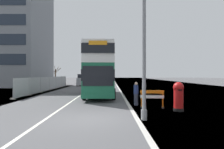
# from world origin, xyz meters

# --- Properties ---
(ground) EXTENTS (140.00, 280.00, 0.10)m
(ground) POSITION_xyz_m (0.57, 0.16, -0.05)
(ground) COLOR #4C4C4F
(double_decker_bus) EXTENTS (3.00, 10.75, 4.94)m
(double_decker_bus) POSITION_xyz_m (-0.03, 10.65, 2.63)
(double_decker_bus) COLOR #196042
(double_decker_bus) RESTS_ON ground
(lamppost_foreground) EXTENTS (0.29, 0.70, 7.74)m
(lamppost_foreground) POSITION_xyz_m (2.66, -0.26, 3.64)
(lamppost_foreground) COLOR gray
(lamppost_foreground) RESTS_ON ground
(red_pillar_postbox) EXTENTS (0.63, 0.63, 1.74)m
(red_pillar_postbox) POSITION_xyz_m (5.12, 2.06, 0.96)
(red_pillar_postbox) COLOR black
(red_pillar_postbox) RESTS_ON ground
(roadworks_barrier) EXTENTS (1.57, 0.68, 1.16)m
(roadworks_barrier) POSITION_xyz_m (3.76, 3.19, 0.72)
(roadworks_barrier) COLOR orange
(roadworks_barrier) RESTS_ON ground
(construction_site_fence) EXTENTS (0.44, 20.60, 1.93)m
(construction_site_fence) POSITION_xyz_m (-7.53, 17.88, 0.92)
(construction_site_fence) COLOR #A8AAAD
(construction_site_fence) RESTS_ON ground
(car_oncoming_near) EXTENTS (1.91, 4.00, 2.30)m
(car_oncoming_near) POSITION_xyz_m (-4.61, 29.87, 1.08)
(car_oncoming_near) COLOR gray
(car_oncoming_near) RESTS_ON ground
(car_receding_mid) EXTENTS (2.09, 4.01, 2.08)m
(car_receding_mid) POSITION_xyz_m (-0.03, 37.73, 0.98)
(car_receding_mid) COLOR black
(car_receding_mid) RESTS_ON ground
(car_receding_far) EXTENTS (2.07, 3.87, 2.29)m
(car_receding_far) POSITION_xyz_m (0.02, 44.46, 1.08)
(car_receding_far) COLOR maroon
(car_receding_far) RESTS_ON ground
(car_far_side) EXTENTS (1.98, 4.28, 2.08)m
(car_far_side) POSITION_xyz_m (-5.65, 52.83, 0.98)
(car_far_side) COLOR black
(car_far_side) RESTS_ON ground
(bare_tree_far_verge_near) EXTENTS (2.84, 2.73, 4.19)m
(bare_tree_far_verge_near) POSITION_xyz_m (-11.74, 36.16, 2.12)
(bare_tree_far_verge_near) COLOR #4C3D2D
(bare_tree_far_verge_near) RESTS_ON ground
(pedestrian_at_kerb) EXTENTS (0.34, 0.34, 1.66)m
(pedestrian_at_kerb) POSITION_xyz_m (2.86, 4.31, 0.83)
(pedestrian_at_kerb) COLOR #2D3342
(pedestrian_at_kerb) RESTS_ON ground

